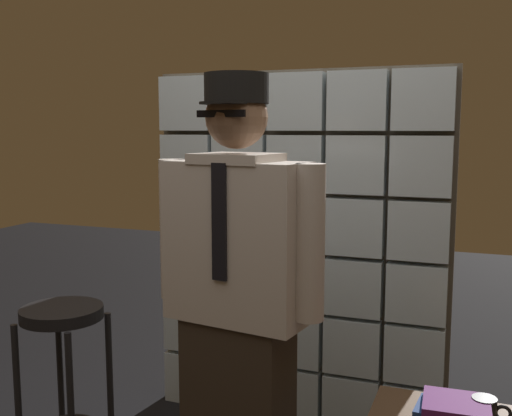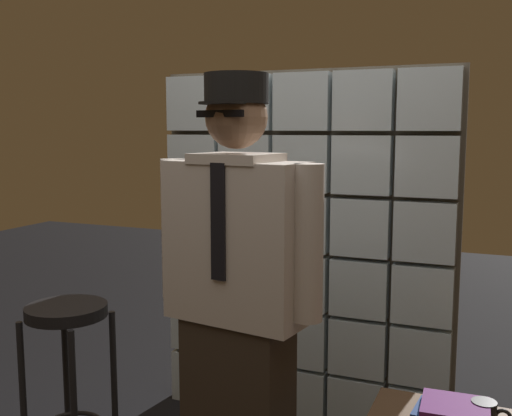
% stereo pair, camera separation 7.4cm
% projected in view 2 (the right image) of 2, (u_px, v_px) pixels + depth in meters
% --- Properties ---
extents(glass_block_wall, '(1.52, 0.10, 1.82)m').
position_uv_depth(glass_block_wall, '(301.00, 253.00, 3.02)').
color(glass_block_wall, silver).
rests_on(glass_block_wall, ground).
extents(standing_person, '(0.68, 0.33, 1.70)m').
position_uv_depth(standing_person, '(237.00, 301.00, 2.18)').
color(standing_person, '#382D23').
rests_on(standing_person, ground).
extents(bar_stool, '(0.34, 0.34, 0.78)m').
position_uv_depth(bar_stool, '(68.00, 350.00, 2.54)').
color(bar_stool, black).
rests_on(bar_stool, ground).
extents(coffee_mug, '(0.13, 0.08, 0.09)m').
position_uv_depth(coffee_mug, '(485.00, 415.00, 1.92)').
color(coffee_mug, black).
rests_on(coffee_mug, side_table).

